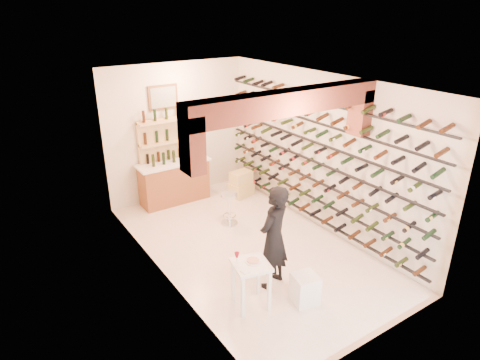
% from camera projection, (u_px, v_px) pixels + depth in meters
% --- Properties ---
extents(ground, '(6.00, 6.00, 0.00)m').
position_uv_depth(ground, '(248.00, 246.00, 8.19)').
color(ground, white).
rests_on(ground, ground).
extents(room_shell, '(3.52, 6.02, 3.21)m').
position_uv_depth(room_shell, '(258.00, 139.00, 7.12)').
color(room_shell, beige).
rests_on(room_shell, ground).
extents(wine_rack, '(0.32, 5.70, 2.56)m').
position_uv_depth(wine_rack, '(312.00, 157.00, 8.37)').
color(wine_rack, black).
rests_on(wine_rack, ground).
extents(back_counter, '(1.70, 0.62, 1.29)m').
position_uv_depth(back_counter, '(174.00, 181.00, 9.87)').
color(back_counter, brown).
rests_on(back_counter, ground).
extents(back_shelving, '(1.40, 0.31, 2.73)m').
position_uv_depth(back_shelving, '(168.00, 152.00, 9.81)').
color(back_shelving, tan).
rests_on(back_shelving, ground).
extents(tasting_table, '(0.64, 0.64, 0.94)m').
position_uv_depth(tasting_table, '(251.00, 271.00, 6.35)').
color(tasting_table, white).
rests_on(tasting_table, ground).
extents(white_stool, '(0.45, 0.45, 0.47)m').
position_uv_depth(white_stool, '(305.00, 289.00, 6.59)').
color(white_stool, white).
rests_on(white_stool, ground).
extents(person, '(0.77, 0.65, 1.79)m').
position_uv_depth(person, '(274.00, 238.00, 6.75)').
color(person, black).
rests_on(person, ground).
extents(chrome_barstool, '(0.37, 0.37, 0.71)m').
position_uv_depth(chrome_barstool, '(229.00, 207.00, 8.87)').
color(chrome_barstool, silver).
rests_on(chrome_barstool, ground).
extents(crate_lower, '(0.64, 0.51, 0.34)m').
position_uv_depth(crate_lower, '(241.00, 189.00, 10.31)').
color(crate_lower, '#DBC578').
rests_on(crate_lower, ground).
extents(crate_upper, '(0.54, 0.41, 0.29)m').
position_uv_depth(crate_upper, '(241.00, 177.00, 10.19)').
color(crate_upper, '#DBC578').
rests_on(crate_upper, crate_lower).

